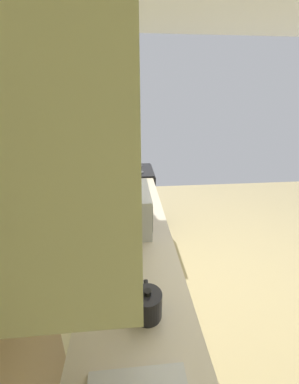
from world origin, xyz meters
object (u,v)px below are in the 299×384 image
at_px(oven_range, 132,197).
at_px(bowl, 136,189).
at_px(microwave, 129,208).
at_px(kettle, 148,305).

height_order(oven_range, bowl, oven_range).
xyz_separation_m(oven_range, microwave, (-1.53, 0.04, 0.60)).
distance_m(bowl, kettle, 1.63).
xyz_separation_m(microwave, kettle, (-0.89, -0.08, -0.09)).
distance_m(oven_range, bowl, 0.92).
bearing_deg(microwave, oven_range, -1.66).
height_order(bowl, kettle, kettle).
bearing_deg(oven_range, bowl, -177.21).
bearing_deg(kettle, microwave, 5.35).
distance_m(oven_range, microwave, 1.64).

